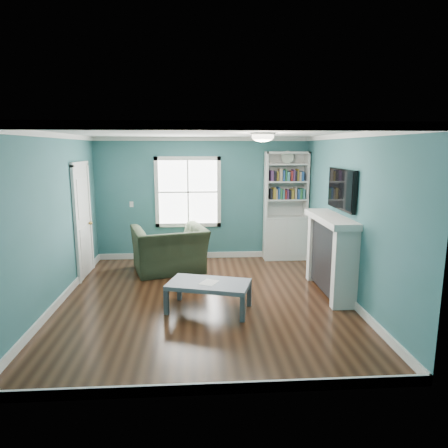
{
  "coord_description": "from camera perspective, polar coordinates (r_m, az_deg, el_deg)",
  "views": [
    {
      "loc": [
        -0.09,
        -6.01,
        2.37
      ],
      "look_at": [
        0.33,
        0.4,
        1.15
      ],
      "focal_mm": 32.0,
      "sensor_mm": 36.0,
      "label": 1
    }
  ],
  "objects": [
    {
      "name": "trim",
      "position": [
        6.12,
        -2.85,
        0.1
      ],
      "size": [
        4.5,
        5.0,
        2.6
      ],
      "color": "white",
      "rests_on": "ground"
    },
    {
      "name": "fireplace",
      "position": [
        6.8,
        15.01,
        -4.36
      ],
      "size": [
        0.44,
        1.58,
        1.3
      ],
      "color": "black",
      "rests_on": "ground"
    },
    {
      "name": "floor",
      "position": [
        6.46,
        -2.75,
        -10.74
      ],
      "size": [
        5.0,
        5.0,
        0.0
      ],
      "primitive_type": "plane",
      "color": "black",
      "rests_on": "ground"
    },
    {
      "name": "tv",
      "position": [
        6.65,
        16.46,
        4.78
      ],
      "size": [
        0.06,
        1.1,
        0.65
      ],
      "primitive_type": "cube",
      "color": "black",
      "rests_on": "fireplace"
    },
    {
      "name": "window",
      "position": [
        8.55,
        -5.16,
        4.56
      ],
      "size": [
        1.4,
        0.06,
        1.5
      ],
      "color": "white",
      "rests_on": "room_walls"
    },
    {
      "name": "recliner",
      "position": [
        7.79,
        -7.82,
        -2.55
      ],
      "size": [
        1.53,
        1.2,
        1.17
      ],
      "primitive_type": "imported",
      "rotation": [
        0.0,
        0.0,
        -2.87
      ],
      "color": "black",
      "rests_on": "ground"
    },
    {
      "name": "light_switch",
      "position": [
        8.69,
        -13.08,
        2.77
      ],
      "size": [
        0.08,
        0.01,
        0.12
      ],
      "primitive_type": "cube",
      "color": "white",
      "rests_on": "room_walls"
    },
    {
      "name": "coffee_table",
      "position": [
        5.95,
        -2.19,
        -8.83
      ],
      "size": [
        1.31,
        0.95,
        0.43
      ],
      "rotation": [
        0.0,
        0.0,
        -0.29
      ],
      "color": "#454B53",
      "rests_on": "ground"
    },
    {
      "name": "room_walls",
      "position": [
        6.06,
        -2.88,
        3.3
      ],
      "size": [
        5.0,
        5.0,
        5.0
      ],
      "color": "#316968",
      "rests_on": "ground"
    },
    {
      "name": "paper_sheet",
      "position": [
        5.92,
        -2.16,
        -8.34
      ],
      "size": [
        0.32,
        0.34,
        0.0
      ],
      "primitive_type": "cube",
      "rotation": [
        0.0,
        0.0,
        -0.5
      ],
      "color": "white",
      "rests_on": "coffee_table"
    },
    {
      "name": "bookshelf",
      "position": [
        8.64,
        8.73,
        1.02
      ],
      "size": [
        0.9,
        0.35,
        2.31
      ],
      "color": "silver",
      "rests_on": "ground"
    },
    {
      "name": "ceiling_fixture",
      "position": [
        6.19,
        5.57,
        12.39
      ],
      "size": [
        0.38,
        0.38,
        0.15
      ],
      "color": "white",
      "rests_on": "room_walls"
    },
    {
      "name": "door",
      "position": [
        7.82,
        -19.53,
        0.61
      ],
      "size": [
        0.12,
        0.98,
        2.17
      ],
      "color": "silver",
      "rests_on": "ground"
    }
  ]
}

